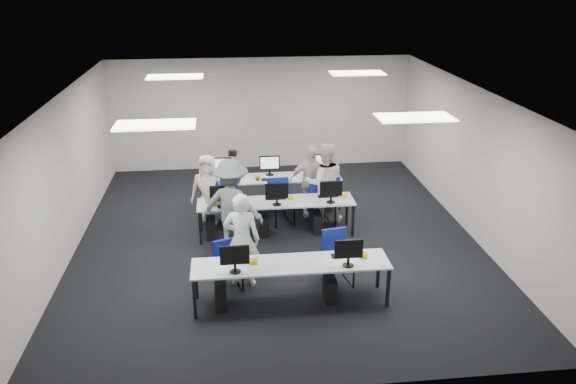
{
  "coord_description": "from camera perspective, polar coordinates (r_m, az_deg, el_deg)",
  "views": [
    {
      "loc": [
        -0.94,
        -10.32,
        5.16
      ],
      "look_at": [
        0.22,
        0.01,
        1.0
      ],
      "focal_mm": 35.0,
      "sensor_mm": 36.0,
      "label": 1
    }
  ],
  "objects": [
    {
      "name": "desk_front",
      "position": [
        9.15,
        0.3,
        -7.52
      ],
      "size": [
        3.2,
        0.7,
        0.73
      ],
      "color": "#BABCBF",
      "rests_on": "ground"
    },
    {
      "name": "equipment_mid",
      "position": [
        11.57,
        -2.15,
        -2.73
      ],
      "size": [
        2.91,
        0.41,
        1.19
      ],
      "color": "white",
      "rests_on": "desk_mid"
    },
    {
      "name": "chair_6",
      "position": [
        12.46,
        -1.14,
        -1.1
      ],
      "size": [
        0.49,
        0.54,
        0.98
      ],
      "rotation": [
        0.0,
        0.0,
        0.03
      ],
      "color": "navy",
      "rests_on": "ground"
    },
    {
      "name": "desk_back",
      "position": [
        12.77,
        -1.8,
        1.26
      ],
      "size": [
        3.2,
        0.7,
        0.73
      ],
      "color": "#BABCBF",
      "rests_on": "ground"
    },
    {
      "name": "student_2",
      "position": [
        12.12,
        -8.12,
        0.29
      ],
      "size": [
        0.82,
        0.62,
        1.52
      ],
      "primitive_type": "imported",
      "rotation": [
        0.0,
        0.0,
        -0.2
      ],
      "color": "white",
      "rests_on": "ground"
    },
    {
      "name": "chair_1",
      "position": [
        9.9,
        5.0,
        -7.64
      ],
      "size": [
        0.56,
        0.59,
        0.97
      ],
      "rotation": [
        0.0,
        0.0,
        0.18
      ],
      "color": "navy",
      "rests_on": "ground"
    },
    {
      "name": "desk_mid",
      "position": [
        11.47,
        -1.22,
        -1.18
      ],
      "size": [
        3.2,
        0.7,
        0.73
      ],
      "color": "#BABCBF",
      "rests_on": "ground"
    },
    {
      "name": "student_1",
      "position": [
        12.04,
        3.72,
        0.94
      ],
      "size": [
        0.89,
        0.71,
        1.76
      ],
      "primitive_type": "imported",
      "rotation": [
        0.0,
        0.0,
        3.09
      ],
      "color": "white",
      "rests_on": "ground"
    },
    {
      "name": "equipment_back",
      "position": [
        12.92,
        -0.94,
        -0.02
      ],
      "size": [
        2.91,
        0.41,
        1.19
      ],
      "color": "white",
      "rests_on": "desk_back"
    },
    {
      "name": "chair_5",
      "position": [
        12.38,
        -6.13,
        -1.41
      ],
      "size": [
        0.58,
        0.62,
        0.97
      ],
      "rotation": [
        0.0,
        0.0,
        -0.24
      ],
      "color": "navy",
      "rests_on": "ground"
    },
    {
      "name": "handbag",
      "position": [
        11.27,
        -7.49,
        -0.67
      ],
      "size": [
        0.39,
        0.26,
        0.31
      ],
      "primitive_type": "ellipsoid",
      "rotation": [
        0.0,
        0.0,
        0.05
      ],
      "color": "#957B4D",
      "rests_on": "desk_mid"
    },
    {
      "name": "room",
      "position": [
        10.99,
        -1.16,
        2.35
      ],
      "size": [
        9.0,
        9.02,
        3.0
      ],
      "color": "black",
      "rests_on": "ground"
    },
    {
      "name": "photographer",
      "position": [
        10.78,
        -5.74,
        -1.39
      ],
      "size": [
        1.37,
        1.05,
        1.87
      ],
      "primitive_type": "imported",
      "rotation": [
        0.0,
        0.0,
        2.81
      ],
      "color": "slate",
      "rests_on": "ground"
    },
    {
      "name": "chair_3",
      "position": [
        12.11,
        -0.64,
        -1.89
      ],
      "size": [
        0.54,
        0.58,
        0.93
      ],
      "rotation": [
        0.0,
        0.0,
        0.2
      ],
      "color": "navy",
      "rests_on": "ground"
    },
    {
      "name": "equipment_front",
      "position": [
        9.27,
        -0.89,
        -9.38
      ],
      "size": [
        2.51,
        0.41,
        1.19
      ],
      "color": "#0D54A9",
      "rests_on": "desk_front"
    },
    {
      "name": "ceiling_panels",
      "position": [
        10.59,
        -1.22,
        9.95
      ],
      "size": [
        5.2,
        4.6,
        0.02
      ],
      "color": "white",
      "rests_on": "room"
    },
    {
      "name": "chair_7",
      "position": [
        12.41,
        2.92,
        -1.27
      ],
      "size": [
        0.52,
        0.55,
        0.96
      ],
      "rotation": [
        0.0,
        0.0,
        0.1
      ],
      "color": "navy",
      "rests_on": "ground"
    },
    {
      "name": "dslr_camera",
      "position": [
        10.59,
        -5.64,
        3.94
      ],
      "size": [
        0.19,
        0.22,
        0.1
      ],
      "primitive_type": "cube",
      "rotation": [
        0.0,
        0.0,
        2.81
      ],
      "color": "black",
      "rests_on": "photographer"
    },
    {
      "name": "student_0",
      "position": [
        9.62,
        -4.72,
        -4.86
      ],
      "size": [
        0.69,
        0.51,
        1.71
      ],
      "primitive_type": "imported",
      "rotation": [
        0.0,
        0.0,
        2.96
      ],
      "color": "white",
      "rests_on": "ground"
    },
    {
      "name": "chair_0",
      "position": [
        9.82,
        -6.09,
        -8.24
      ],
      "size": [
        0.53,
        0.55,
        0.84
      ],
      "rotation": [
        0.0,
        0.0,
        0.32
      ],
      "color": "navy",
      "rests_on": "ground"
    },
    {
      "name": "student_3",
      "position": [
        12.34,
        2.27,
        1.11
      ],
      "size": [
        0.94,
        0.4,
        1.6
      ],
      "primitive_type": "imported",
      "rotation": [
        0.0,
        0.0,
        0.01
      ],
      "color": "white",
      "rests_on": "ground"
    },
    {
      "name": "chair_4",
      "position": [
        12.22,
        4.04,
        -1.65
      ],
      "size": [
        0.63,
        0.66,
        0.98
      ],
      "rotation": [
        0.0,
        0.0,
        -0.36
      ],
      "color": "navy",
      "rests_on": "ground"
    },
    {
      "name": "chair_2",
      "position": [
        12.18,
        -5.82,
        -1.98
      ],
      "size": [
        0.49,
        0.52,
        0.86
      ],
      "rotation": [
        0.0,
        0.0,
        0.17
      ],
      "color": "navy",
      "rests_on": "ground"
    }
  ]
}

